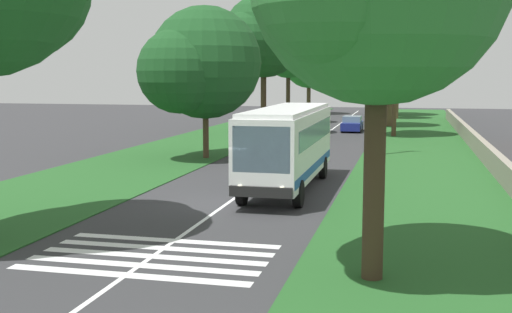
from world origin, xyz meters
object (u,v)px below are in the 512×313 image
at_px(roadside_tree_left_0, 261,39).
at_px(roadside_tree_left_4, 201,66).
at_px(roadside_tree_right_1, 393,41).
at_px(roadside_tree_right_4, 392,62).
at_px(trailing_car_0, 285,135).
at_px(roadside_tree_right_0, 389,60).
at_px(trailing_car_1, 297,129).
at_px(utility_pole, 380,93).
at_px(trailing_car_2, 352,124).
at_px(roadside_tree_right_2, 397,61).
at_px(roadside_tree_left_3, 308,64).
at_px(roadside_tree_left_1, 287,53).
at_px(coach_bus, 288,143).

relative_size(roadside_tree_left_0, roadside_tree_left_4, 1.28).
distance_m(roadside_tree_right_1, roadside_tree_right_4, 28.99).
height_order(trailing_car_0, roadside_tree_right_0, roadside_tree_right_0).
bearing_deg(trailing_car_0, roadside_tree_right_0, -20.20).
height_order(trailing_car_1, utility_pole, utility_pole).
bearing_deg(trailing_car_2, trailing_car_0, 161.93).
relative_size(roadside_tree_left_0, roadside_tree_right_2, 1.32).
bearing_deg(roadside_tree_right_4, trailing_car_2, 173.61).
bearing_deg(roadside_tree_right_4, roadside_tree_left_3, 89.83).
xyz_separation_m(roadside_tree_left_4, roadside_tree_right_0, (28.17, -10.45, 0.95)).
bearing_deg(roadside_tree_left_3, trailing_car_1, -172.75).
height_order(trailing_car_0, roadside_tree_left_0, roadside_tree_left_0).
distance_m(trailing_car_0, roadside_tree_left_1, 22.33).
bearing_deg(roadside_tree_right_2, trailing_car_1, 162.89).
relative_size(roadside_tree_left_1, roadside_tree_right_4, 0.97).
bearing_deg(roadside_tree_right_2, roadside_tree_left_3, 60.06).
distance_m(roadside_tree_left_0, roadside_tree_right_4, 31.27).
bearing_deg(trailing_car_1, trailing_car_0, -179.27).
bearing_deg(roadside_tree_right_0, roadside_tree_left_0, 136.81).
xyz_separation_m(roadside_tree_left_0, roadside_tree_left_4, (-16.94, -0.09, -2.54)).
xyz_separation_m(roadside_tree_right_0, roadside_tree_right_2, (11.58, -0.60, 0.12)).
height_order(trailing_car_0, trailing_car_1, same).
relative_size(roadside_tree_left_1, roadside_tree_left_4, 1.11).
relative_size(roadside_tree_left_1, roadside_tree_right_1, 0.93).
distance_m(roadside_tree_left_3, roadside_tree_left_4, 46.44).
distance_m(roadside_tree_left_0, roadside_tree_right_0, 15.49).
relative_size(roadside_tree_left_0, utility_pole, 1.57).
bearing_deg(roadside_tree_right_2, roadside_tree_left_0, 153.96).
bearing_deg(roadside_tree_right_2, trailing_car_0, 166.09).
height_order(roadside_tree_left_0, roadside_tree_right_4, roadside_tree_left_0).
distance_m(coach_bus, roadside_tree_left_0, 28.11).
relative_size(coach_bus, roadside_tree_left_4, 1.19).
bearing_deg(roadside_tree_left_4, trailing_car_0, -20.66).
distance_m(coach_bus, trailing_car_2, 31.06).
xyz_separation_m(trailing_car_0, roadside_tree_left_0, (7.62, 3.61, 7.62)).
distance_m(trailing_car_0, roadside_tree_left_3, 37.80).
bearing_deg(roadside_tree_left_3, trailing_car_2, -162.08).
relative_size(coach_bus, roadside_tree_left_3, 1.12).
bearing_deg(trailing_car_0, trailing_car_2, -18.07).
bearing_deg(roadside_tree_right_4, roadside_tree_right_1, -178.33).
bearing_deg(roadside_tree_right_1, roadside_tree_left_1, 41.72).
height_order(trailing_car_0, roadside_tree_left_3, roadside_tree_left_3).
height_order(trailing_car_1, roadside_tree_left_4, roadside_tree_left_4).
bearing_deg(trailing_car_1, roadside_tree_right_4, -12.30).
xyz_separation_m(trailing_car_2, roadside_tree_right_1, (-4.08, -3.63, 7.33)).
xyz_separation_m(trailing_car_2, utility_pole, (-17.42, -3.22, 3.36)).
distance_m(trailing_car_2, roadside_tree_left_0, 11.69).
distance_m(roadside_tree_right_0, utility_pole, 24.21).
bearing_deg(roadside_tree_left_4, roadside_tree_left_0, 0.32).
bearing_deg(roadside_tree_right_4, coach_bus, 176.89).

